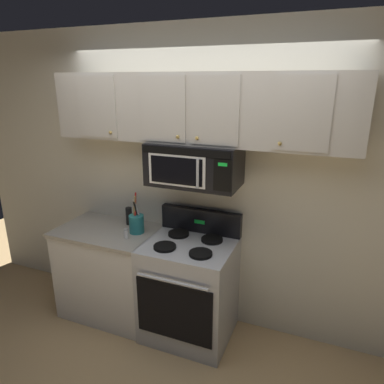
{
  "coord_description": "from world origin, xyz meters",
  "views": [
    {
      "loc": [
        1.04,
        -2.07,
        2.24
      ],
      "look_at": [
        0.0,
        0.49,
        1.35
      ],
      "focal_mm": 32.68,
      "sensor_mm": 36.0,
      "label": 1
    }
  ],
  "objects_px": {
    "over_range_microwave": "(194,164)",
    "pepper_mill": "(129,216)",
    "utensil_crock_teal": "(137,223)",
    "salt_shaker": "(126,234)",
    "stove_range": "(189,288)"
  },
  "relations": [
    {
      "from": "stove_range",
      "to": "utensil_crock_teal",
      "type": "distance_m",
      "value": 0.76
    },
    {
      "from": "over_range_microwave",
      "to": "utensil_crock_teal",
      "type": "bearing_deg",
      "value": -172.42
    },
    {
      "from": "utensil_crock_teal",
      "to": "stove_range",
      "type": "bearing_deg",
      "value": -4.72
    },
    {
      "from": "over_range_microwave",
      "to": "utensil_crock_teal",
      "type": "distance_m",
      "value": 0.8
    },
    {
      "from": "pepper_mill",
      "to": "over_range_microwave",
      "type": "bearing_deg",
      "value": -5.42
    },
    {
      "from": "salt_shaker",
      "to": "pepper_mill",
      "type": "xyz_separation_m",
      "value": [
        -0.15,
        0.29,
        0.04
      ]
    },
    {
      "from": "over_range_microwave",
      "to": "utensil_crock_teal",
      "type": "xyz_separation_m",
      "value": [
        -0.54,
        -0.07,
        -0.58
      ]
    },
    {
      "from": "over_range_microwave",
      "to": "salt_shaker",
      "type": "xyz_separation_m",
      "value": [
        -0.56,
        -0.22,
        -0.63
      ]
    },
    {
      "from": "over_range_microwave",
      "to": "pepper_mill",
      "type": "height_order",
      "value": "over_range_microwave"
    },
    {
      "from": "over_range_microwave",
      "to": "pepper_mill",
      "type": "distance_m",
      "value": 0.92
    },
    {
      "from": "utensil_crock_teal",
      "to": "pepper_mill",
      "type": "bearing_deg",
      "value": 140.42
    },
    {
      "from": "utensil_crock_teal",
      "to": "salt_shaker",
      "type": "bearing_deg",
      "value": -96.89
    },
    {
      "from": "over_range_microwave",
      "to": "pepper_mill",
      "type": "relative_size",
      "value": 4.45
    },
    {
      "from": "over_range_microwave",
      "to": "salt_shaker",
      "type": "height_order",
      "value": "over_range_microwave"
    },
    {
      "from": "over_range_microwave",
      "to": "salt_shaker",
      "type": "bearing_deg",
      "value": -158.17
    }
  ]
}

